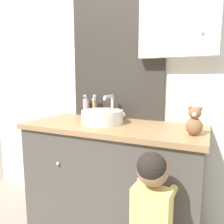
{
  "coord_description": "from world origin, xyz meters",
  "views": [
    {
      "loc": [
        0.65,
        -1.13,
        1.23
      ],
      "look_at": [
        0.01,
        0.26,
        1.0
      ],
      "focal_mm": 35.0,
      "sensor_mm": 36.0,
      "label": 1
    }
  ],
  "objects_px": {
    "sink_basin": "(103,116)",
    "soap_dispenser": "(86,107)",
    "toothbrush_holder": "(94,112)",
    "teddy_bear": "(194,122)",
    "child_figure": "(152,220)"
  },
  "relations": [
    {
      "from": "toothbrush_holder",
      "to": "sink_basin",
      "type": "bearing_deg",
      "value": -46.25
    },
    {
      "from": "child_figure",
      "to": "sink_basin",
      "type": "bearing_deg",
      "value": 137.55
    },
    {
      "from": "soap_dispenser",
      "to": "toothbrush_holder",
      "type": "bearing_deg",
      "value": -0.83
    },
    {
      "from": "child_figure",
      "to": "teddy_bear",
      "type": "xyz_separation_m",
      "value": [
        0.15,
        0.36,
        0.45
      ]
    },
    {
      "from": "sink_basin",
      "to": "toothbrush_holder",
      "type": "distance_m",
      "value": 0.27
    },
    {
      "from": "toothbrush_holder",
      "to": "teddy_bear",
      "type": "distance_m",
      "value": 0.89
    },
    {
      "from": "sink_basin",
      "to": "teddy_bear",
      "type": "height_order",
      "value": "sink_basin"
    },
    {
      "from": "teddy_bear",
      "to": "soap_dispenser",
      "type": "bearing_deg",
      "value": 162.18
    },
    {
      "from": "toothbrush_holder",
      "to": "child_figure",
      "type": "height_order",
      "value": "toothbrush_holder"
    },
    {
      "from": "toothbrush_holder",
      "to": "soap_dispenser",
      "type": "bearing_deg",
      "value": 179.17
    },
    {
      "from": "sink_basin",
      "to": "soap_dispenser",
      "type": "xyz_separation_m",
      "value": [
        -0.27,
        0.19,
        0.03
      ]
    },
    {
      "from": "sink_basin",
      "to": "child_figure",
      "type": "xyz_separation_m",
      "value": [
        0.51,
        -0.46,
        -0.42
      ]
    },
    {
      "from": "soap_dispenser",
      "to": "teddy_bear",
      "type": "height_order",
      "value": "soap_dispenser"
    },
    {
      "from": "sink_basin",
      "to": "soap_dispenser",
      "type": "relative_size",
      "value": 1.9
    },
    {
      "from": "child_figure",
      "to": "soap_dispenser",
      "type": "bearing_deg",
      "value": 139.66
    }
  ]
}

